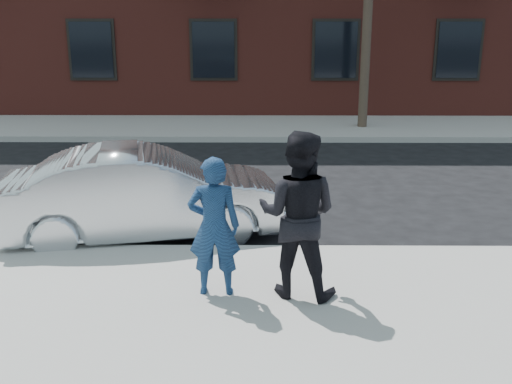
{
  "coord_description": "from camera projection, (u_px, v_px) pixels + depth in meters",
  "views": [
    {
      "loc": [
        1.59,
        -6.11,
        3.17
      ],
      "look_at": [
        1.53,
        0.4,
        1.27
      ],
      "focal_mm": 42.0,
      "sensor_mm": 36.0,
      "label": 1
    }
  ],
  "objects": [
    {
      "name": "ground",
      "position": [
        120.0,
        309.0,
        6.77
      ],
      "size": [
        100.0,
        100.0,
        0.0
      ],
      "primitive_type": "plane",
      "color": "black",
      "rests_on": "ground"
    },
    {
      "name": "near_sidewalk",
      "position": [
        115.0,
        313.0,
        6.51
      ],
      "size": [
        50.0,
        3.5,
        0.15
      ],
      "primitive_type": "cube",
      "color": "#9C9893",
      "rests_on": "ground"
    },
    {
      "name": "near_curb",
      "position": [
        146.0,
        251.0,
        8.24
      ],
      "size": [
        50.0,
        0.1,
        0.15
      ],
      "primitive_type": "cube",
      "color": "#999691",
      "rests_on": "ground"
    },
    {
      "name": "far_sidewalk",
      "position": [
        207.0,
        127.0,
        17.55
      ],
      "size": [
        50.0,
        3.5,
        0.15
      ],
      "primitive_type": "cube",
      "color": "#9C9893",
      "rests_on": "ground"
    },
    {
      "name": "far_curb",
      "position": [
        201.0,
        139.0,
        15.82
      ],
      "size": [
        50.0,
        0.1,
        0.15
      ],
      "primitive_type": "cube",
      "color": "#999691",
      "rests_on": "ground"
    },
    {
      "name": "silver_sedan",
      "position": [
        146.0,
        194.0,
        8.79
      ],
      "size": [
        4.32,
        2.23,
        1.36
      ],
      "primitive_type": "imported",
      "rotation": [
        0.0,
        0.0,
        1.77
      ],
      "color": "#B7BABF",
      "rests_on": "ground"
    },
    {
      "name": "man_hoodie",
      "position": [
        214.0,
        226.0,
        6.62
      ],
      "size": [
        0.59,
        0.48,
        1.59
      ],
      "rotation": [
        0.0,
        0.0,
        3.17
      ],
      "color": "navy",
      "rests_on": "near_sidewalk"
    },
    {
      "name": "man_peacoat",
      "position": [
        298.0,
        215.0,
        6.57
      ],
      "size": [
        1.07,
        0.92,
        1.87
      ],
      "rotation": [
        0.0,
        0.0,
        2.87
      ],
      "color": "black",
      "rests_on": "near_sidewalk"
    }
  ]
}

